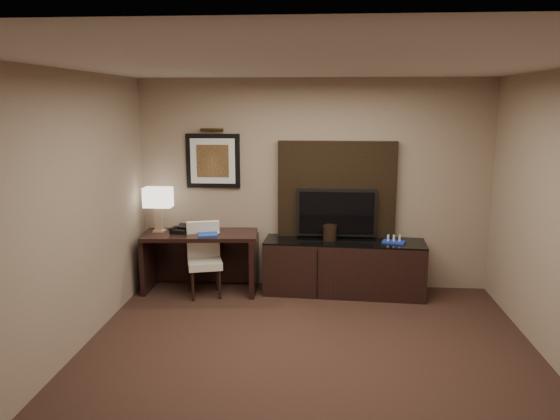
# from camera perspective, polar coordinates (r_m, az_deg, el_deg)

# --- Properties ---
(floor) EXTENTS (4.50, 5.00, 0.01)m
(floor) POSITION_cam_1_polar(r_m,az_deg,el_deg) (5.08, 2.84, -17.03)
(floor) COLOR black
(floor) RESTS_ON ground
(ceiling) EXTENTS (4.50, 5.00, 0.01)m
(ceiling) POSITION_cam_1_polar(r_m,az_deg,el_deg) (4.49, 3.18, 15.03)
(ceiling) COLOR silver
(ceiling) RESTS_ON wall_back
(wall_back) EXTENTS (4.50, 0.01, 2.70)m
(wall_back) POSITION_cam_1_polar(r_m,az_deg,el_deg) (7.06, 3.50, 2.66)
(wall_back) COLOR gray
(wall_back) RESTS_ON floor
(wall_front) EXTENTS (4.50, 0.01, 2.70)m
(wall_front) POSITION_cam_1_polar(r_m,az_deg,el_deg) (2.24, 1.36, -16.79)
(wall_front) COLOR gray
(wall_front) RESTS_ON floor
(wall_left) EXTENTS (0.01, 5.00, 2.70)m
(wall_left) POSITION_cam_1_polar(r_m,az_deg,el_deg) (5.16, -22.83, -1.41)
(wall_left) COLOR gray
(wall_left) RESTS_ON floor
(desk) EXTENTS (1.48, 0.73, 0.77)m
(desk) POSITION_cam_1_polar(r_m,az_deg,el_deg) (7.09, -8.26, -5.40)
(desk) COLOR black
(desk) RESTS_ON floor
(credenza) EXTENTS (2.03, 0.68, 0.69)m
(credenza) POSITION_cam_1_polar(r_m,az_deg,el_deg) (6.99, 6.68, -5.94)
(credenza) COLOR black
(credenza) RESTS_ON floor
(tv_wall_panel) EXTENTS (1.50, 0.12, 1.30)m
(tv_wall_panel) POSITION_cam_1_polar(r_m,az_deg,el_deg) (7.01, 5.94, 1.90)
(tv_wall_panel) COLOR black
(tv_wall_panel) RESTS_ON wall_back
(tv) EXTENTS (1.00, 0.08, 0.60)m
(tv) POSITION_cam_1_polar(r_m,az_deg,el_deg) (6.96, 5.92, -0.27)
(tv) COLOR black
(tv) RESTS_ON tv_wall_panel
(artwork) EXTENTS (0.70, 0.04, 0.70)m
(artwork) POSITION_cam_1_polar(r_m,az_deg,el_deg) (7.13, -7.01, 5.12)
(artwork) COLOR black
(artwork) RESTS_ON wall_back
(picture_light) EXTENTS (0.04, 0.04, 0.30)m
(picture_light) POSITION_cam_1_polar(r_m,az_deg,el_deg) (7.06, -7.15, 8.31)
(picture_light) COLOR #3E2D14
(picture_light) RESTS_ON wall_back
(desk_chair) EXTENTS (0.53, 0.57, 0.86)m
(desk_chair) POSITION_cam_1_polar(r_m,az_deg,el_deg) (6.90, -7.86, -5.49)
(desk_chair) COLOR beige
(desk_chair) RESTS_ON floor
(table_lamp) EXTENTS (0.37, 0.26, 0.54)m
(table_lamp) POSITION_cam_1_polar(r_m,az_deg,el_deg) (7.11, -12.58, -0.08)
(table_lamp) COLOR tan
(table_lamp) RESTS_ON desk
(desk_phone) EXTENTS (0.25, 0.23, 0.10)m
(desk_phone) POSITION_cam_1_polar(r_m,az_deg,el_deg) (7.03, -10.38, -1.94)
(desk_phone) COLOR black
(desk_phone) RESTS_ON desk
(blue_folder) EXTENTS (0.32, 0.38, 0.02)m
(blue_folder) POSITION_cam_1_polar(r_m,az_deg,el_deg) (6.90, -7.57, -2.45)
(blue_folder) COLOR navy
(blue_folder) RESTS_ON desk
(book) EXTENTS (0.16, 0.06, 0.22)m
(book) POSITION_cam_1_polar(r_m,az_deg,el_deg) (6.95, -7.71, -1.54)
(book) COLOR #BEA995
(book) RESTS_ON desk
(ice_bucket) EXTENTS (0.21, 0.21, 0.19)m
(ice_bucket) POSITION_cam_1_polar(r_m,az_deg,el_deg) (6.88, 5.22, -2.37)
(ice_bucket) COLOR black
(ice_bucket) RESTS_ON credenza
(minibar_tray) EXTENTS (0.31, 0.23, 0.10)m
(minibar_tray) POSITION_cam_1_polar(r_m,az_deg,el_deg) (6.89, 11.81, -2.97)
(minibar_tray) COLOR #1B30B0
(minibar_tray) RESTS_ON credenza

